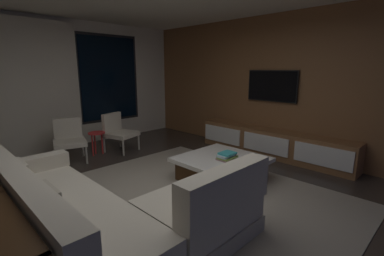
{
  "coord_description": "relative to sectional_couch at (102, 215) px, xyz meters",
  "views": [
    {
      "loc": [
        -1.95,
        -2.45,
        1.67
      ],
      "look_at": [
        1.19,
        0.7,
        0.71
      ],
      "focal_mm": 25.57,
      "sensor_mm": 36.0,
      "label": 1
    }
  ],
  "objects": [
    {
      "name": "floor",
      "position": [
        0.87,
        0.14,
        -0.29
      ],
      "size": [
        9.2,
        9.2,
        0.0
      ],
      "primitive_type": "plane",
      "color": "#332B26"
    },
    {
      "name": "back_wall_with_window",
      "position": [
        0.81,
        3.76,
        1.05
      ],
      "size": [
        6.6,
        0.3,
        2.7
      ],
      "color": "silver",
      "rests_on": "floor"
    },
    {
      "name": "media_wall",
      "position": [
        3.93,
        0.14,
        1.06
      ],
      "size": [
        0.12,
        7.8,
        2.7
      ],
      "color": "brown",
      "rests_on": "floor"
    },
    {
      "name": "area_rug",
      "position": [
        1.22,
        0.04,
        -0.28
      ],
      "size": [
        3.2,
        3.8,
        0.01
      ],
      "primitive_type": "cube",
      "color": "gray",
      "rests_on": "floor"
    },
    {
      "name": "sectional_couch",
      "position": [
        0.0,
        0.0,
        0.0
      ],
      "size": [
        1.98,
        2.5,
        0.82
      ],
      "color": "#B1A997",
      "rests_on": "floor"
    },
    {
      "name": "coffee_table",
      "position": [
        2.02,
        0.16,
        -0.1
      ],
      "size": [
        1.16,
        1.16,
        0.36
      ],
      "color": "#422813",
      "rests_on": "floor"
    },
    {
      "name": "book_stack_on_coffee_table",
      "position": [
        2.01,
        0.05,
        0.12
      ],
      "size": [
        0.3,
        0.21,
        0.11
      ],
      "color": "#A26C7F",
      "rests_on": "coffee_table"
    },
    {
      "name": "accent_chair_near_window",
      "position": [
        1.73,
        2.67,
        0.14
      ],
      "size": [
        0.68,
        0.7,
        0.78
      ],
      "color": "#B2ADA0",
      "rests_on": "floor"
    },
    {
      "name": "accent_chair_by_curtain",
      "position": [
        0.76,
        2.73,
        0.14
      ],
      "size": [
        0.68,
        0.69,
        0.78
      ],
      "color": "#B2ADA0",
      "rests_on": "floor"
    },
    {
      "name": "side_stool",
      "position": [
        1.27,
        2.7,
        0.08
      ],
      "size": [
        0.32,
        0.32,
        0.46
      ],
      "color": "red",
      "rests_on": "floor"
    },
    {
      "name": "media_console",
      "position": [
        3.64,
        0.19,
        -0.04
      ],
      "size": [
        0.46,
        3.1,
        0.52
      ],
      "color": "brown",
      "rests_on": "floor"
    },
    {
      "name": "mounted_tv",
      "position": [
        3.83,
        0.39,
        1.06
      ],
      "size": [
        0.05,
        1.04,
        0.6
      ],
      "color": "black"
    }
  ]
}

